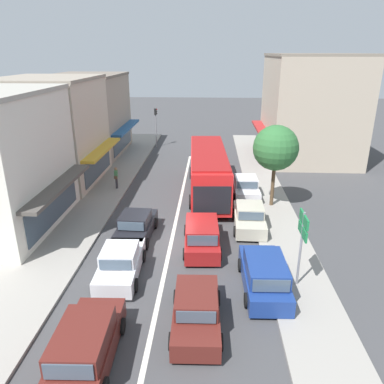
{
  "coord_description": "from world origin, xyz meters",
  "views": [
    {
      "loc": [
        2.1,
        -18.4,
        9.84
      ],
      "look_at": [
        0.9,
        4.6,
        1.2
      ],
      "focal_mm": 35.0,
      "sensor_mm": 36.0,
      "label": 1
    }
  ],
  "objects_px": {
    "sedan_adjacent_lane_trail": "(121,263)",
    "wagon_adjacent_lane_lead": "(86,346)",
    "wagon_queue_far_back": "(202,235)",
    "directional_road_sign": "(303,232)",
    "sedan_queue_gap_filler": "(196,311)",
    "parked_wagon_kerb_front": "(264,275)",
    "parked_sedan_kerb_second": "(249,217)",
    "sedan_behind_bus_mid": "(136,227)",
    "street_tree_right": "(276,148)",
    "parked_sedan_kerb_third": "(245,187)",
    "city_bus": "(208,169)",
    "traffic_light_downstreet": "(156,121)",
    "pedestrian_with_handbag_near": "(116,176)"
  },
  "relations": [
    {
      "from": "directional_road_sign",
      "to": "street_tree_right",
      "type": "xyz_separation_m",
      "value": [
        0.21,
        9.28,
        1.35
      ]
    },
    {
      "from": "wagon_adjacent_lane_lead",
      "to": "parked_wagon_kerb_front",
      "type": "bearing_deg",
      "value": 35.27
    },
    {
      "from": "sedan_queue_gap_filler",
      "to": "street_tree_right",
      "type": "bearing_deg",
      "value": 69.14
    },
    {
      "from": "parked_wagon_kerb_front",
      "to": "directional_road_sign",
      "type": "xyz_separation_m",
      "value": [
        1.52,
        0.3,
        1.96
      ]
    },
    {
      "from": "parked_sedan_kerb_third",
      "to": "traffic_light_downstreet",
      "type": "distance_m",
      "value": 17.17
    },
    {
      "from": "traffic_light_downstreet",
      "to": "street_tree_right",
      "type": "distance_m",
      "value": 19.52
    },
    {
      "from": "street_tree_right",
      "to": "pedestrian_with_handbag_near",
      "type": "xyz_separation_m",
      "value": [
        -11.25,
        2.7,
        -2.99
      ]
    },
    {
      "from": "sedan_adjacent_lane_trail",
      "to": "pedestrian_with_handbag_near",
      "type": "xyz_separation_m",
      "value": [
        -3.0,
        11.52,
        0.4
      ]
    },
    {
      "from": "wagon_queue_far_back",
      "to": "directional_road_sign",
      "type": "xyz_separation_m",
      "value": [
        4.34,
        -3.32,
        1.96
      ]
    },
    {
      "from": "sedan_queue_gap_filler",
      "to": "sedan_behind_bus_mid",
      "type": "height_order",
      "value": "same"
    },
    {
      "from": "sedan_behind_bus_mid",
      "to": "parked_sedan_kerb_second",
      "type": "xyz_separation_m",
      "value": [
        6.48,
        1.65,
        0.0
      ]
    },
    {
      "from": "sedan_queue_gap_filler",
      "to": "pedestrian_with_handbag_near",
      "type": "xyz_separation_m",
      "value": [
        -6.66,
        14.75,
        0.4
      ]
    },
    {
      "from": "parked_wagon_kerb_front",
      "to": "street_tree_right",
      "type": "xyz_separation_m",
      "value": [
        1.73,
        9.57,
        3.31
      ]
    },
    {
      "from": "city_bus",
      "to": "directional_road_sign",
      "type": "height_order",
      "value": "directional_road_sign"
    },
    {
      "from": "street_tree_right",
      "to": "parked_sedan_kerb_second",
      "type": "bearing_deg",
      "value": -118.5
    },
    {
      "from": "sedan_adjacent_lane_trail",
      "to": "sedan_behind_bus_mid",
      "type": "height_order",
      "value": "same"
    },
    {
      "from": "parked_sedan_kerb_third",
      "to": "sedan_adjacent_lane_trail",
      "type": "bearing_deg",
      "value": -121.76
    },
    {
      "from": "sedan_queue_gap_filler",
      "to": "street_tree_right",
      "type": "height_order",
      "value": "street_tree_right"
    },
    {
      "from": "sedan_queue_gap_filler",
      "to": "street_tree_right",
      "type": "relative_size",
      "value": 0.77
    },
    {
      "from": "sedan_queue_gap_filler",
      "to": "parked_sedan_kerb_third",
      "type": "xyz_separation_m",
      "value": [
        2.99,
        13.95,
        0.0
      ]
    },
    {
      "from": "sedan_queue_gap_filler",
      "to": "pedestrian_with_handbag_near",
      "type": "bearing_deg",
      "value": 114.3
    },
    {
      "from": "parked_sedan_kerb_second",
      "to": "directional_road_sign",
      "type": "distance_m",
      "value": 6.49
    },
    {
      "from": "sedan_adjacent_lane_trail",
      "to": "city_bus",
      "type": "bearing_deg",
      "value": 70.73
    },
    {
      "from": "parked_sedan_kerb_third",
      "to": "street_tree_right",
      "type": "bearing_deg",
      "value": -49.89
    },
    {
      "from": "city_bus",
      "to": "directional_road_sign",
      "type": "distance_m",
      "value": 12.41
    },
    {
      "from": "directional_road_sign",
      "to": "sedan_behind_bus_mid",
      "type": "bearing_deg",
      "value": 151.96
    },
    {
      "from": "sedan_behind_bus_mid",
      "to": "traffic_light_downstreet",
      "type": "xyz_separation_m",
      "value": [
        -1.89,
        21.59,
        2.19
      ]
    },
    {
      "from": "street_tree_right",
      "to": "city_bus",
      "type": "bearing_deg",
      "value": 150.89
    },
    {
      "from": "sedan_queue_gap_filler",
      "to": "street_tree_right",
      "type": "distance_m",
      "value": 13.33
    },
    {
      "from": "sedan_queue_gap_filler",
      "to": "parked_sedan_kerb_third",
      "type": "height_order",
      "value": "same"
    },
    {
      "from": "wagon_adjacent_lane_lead",
      "to": "sedan_queue_gap_filler",
      "type": "bearing_deg",
      "value": 30.18
    },
    {
      "from": "traffic_light_downstreet",
      "to": "directional_road_sign",
      "type": "xyz_separation_m",
      "value": [
        9.97,
        -25.89,
        -0.15
      ]
    },
    {
      "from": "street_tree_right",
      "to": "wagon_adjacent_lane_lead",
      "type": "bearing_deg",
      "value": -120.04
    },
    {
      "from": "city_bus",
      "to": "parked_sedan_kerb_third",
      "type": "distance_m",
      "value": 3.02
    },
    {
      "from": "city_bus",
      "to": "wagon_queue_far_back",
      "type": "distance_m",
      "value": 8.45
    },
    {
      "from": "wagon_queue_far_back",
      "to": "pedestrian_with_handbag_near",
      "type": "height_order",
      "value": "pedestrian_with_handbag_near"
    },
    {
      "from": "parked_sedan_kerb_second",
      "to": "sedan_queue_gap_filler",
      "type": "bearing_deg",
      "value": -107.7
    },
    {
      "from": "city_bus",
      "to": "pedestrian_with_handbag_near",
      "type": "bearing_deg",
      "value": 177.59
    },
    {
      "from": "sedan_behind_bus_mid",
      "to": "parked_sedan_kerb_second",
      "type": "height_order",
      "value": "same"
    },
    {
      "from": "wagon_queue_far_back",
      "to": "traffic_light_downstreet",
      "type": "xyz_separation_m",
      "value": [
        -5.63,
        22.58,
        2.11
      ]
    },
    {
      "from": "traffic_light_downstreet",
      "to": "street_tree_right",
      "type": "bearing_deg",
      "value": -58.51
    },
    {
      "from": "traffic_light_downstreet",
      "to": "sedan_adjacent_lane_trail",
      "type": "bearing_deg",
      "value": -85.66
    },
    {
      "from": "parked_wagon_kerb_front",
      "to": "parked_sedan_kerb_second",
      "type": "bearing_deg",
      "value": 90.71
    },
    {
      "from": "wagon_queue_far_back",
      "to": "parked_sedan_kerb_second",
      "type": "height_order",
      "value": "wagon_queue_far_back"
    },
    {
      "from": "sedan_adjacent_lane_trail",
      "to": "wagon_adjacent_lane_lead",
      "type": "relative_size",
      "value": 0.94
    },
    {
      "from": "parked_sedan_kerb_third",
      "to": "traffic_light_downstreet",
      "type": "bearing_deg",
      "value": 120.23
    },
    {
      "from": "parked_wagon_kerb_front",
      "to": "parked_sedan_kerb_third",
      "type": "relative_size",
      "value": 1.07
    },
    {
      "from": "sedan_adjacent_lane_trail",
      "to": "parked_sedan_kerb_second",
      "type": "height_order",
      "value": "same"
    },
    {
      "from": "wagon_adjacent_lane_lead",
      "to": "city_bus",
      "type": "bearing_deg",
      "value": 76.9
    },
    {
      "from": "parked_wagon_kerb_front",
      "to": "directional_road_sign",
      "type": "height_order",
      "value": "directional_road_sign"
    }
  ]
}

